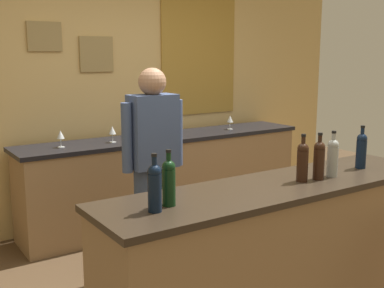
# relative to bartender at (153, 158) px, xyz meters

# --- Properties ---
(back_wall) EXTENTS (6.00, 0.09, 2.80)m
(back_wall) POSITION_rel_bartender_xyz_m (0.34, 1.38, 0.48)
(back_wall) COLOR tan
(back_wall) RESTS_ON ground_plane
(bar_counter) EXTENTS (2.44, 0.60, 0.92)m
(bar_counter) POSITION_rel_bartender_xyz_m (0.32, -1.05, -0.47)
(bar_counter) COLOR olive
(bar_counter) RESTS_ON ground_plane
(side_counter) EXTENTS (3.08, 0.56, 0.90)m
(side_counter) POSITION_rel_bartender_xyz_m (0.72, 1.00, -0.48)
(side_counter) COLOR olive
(side_counter) RESTS_ON ground_plane
(bartender) EXTENTS (0.52, 0.21, 1.62)m
(bartender) POSITION_rel_bartender_xyz_m (0.00, 0.00, 0.00)
(bartender) COLOR #384766
(bartender) RESTS_ON ground_plane
(wine_bottle_a) EXTENTS (0.07, 0.07, 0.31)m
(wine_bottle_a) POSITION_rel_bartender_xyz_m (-0.60, -1.09, 0.12)
(wine_bottle_a) COLOR black
(wine_bottle_a) RESTS_ON bar_counter
(wine_bottle_b) EXTENTS (0.07, 0.07, 0.31)m
(wine_bottle_b) POSITION_rel_bartender_xyz_m (-0.49, -1.05, 0.12)
(wine_bottle_b) COLOR black
(wine_bottle_b) RESTS_ON bar_counter
(wine_bottle_c) EXTENTS (0.07, 0.07, 0.31)m
(wine_bottle_c) POSITION_rel_bartender_xyz_m (0.47, -1.09, 0.12)
(wine_bottle_c) COLOR black
(wine_bottle_c) RESTS_ON bar_counter
(wine_bottle_d) EXTENTS (0.07, 0.07, 0.31)m
(wine_bottle_d) POSITION_rel_bartender_xyz_m (0.60, -1.11, 0.12)
(wine_bottle_d) COLOR black
(wine_bottle_d) RESTS_ON bar_counter
(wine_bottle_e) EXTENTS (0.07, 0.07, 0.31)m
(wine_bottle_e) POSITION_rel_bartender_xyz_m (0.73, -1.11, 0.12)
(wine_bottle_e) COLOR #999E99
(wine_bottle_e) RESTS_ON bar_counter
(wine_bottle_f) EXTENTS (0.07, 0.07, 0.31)m
(wine_bottle_f) POSITION_rel_bartender_xyz_m (1.09, -1.06, 0.12)
(wine_bottle_f) COLOR black
(wine_bottle_f) RESTS_ON bar_counter
(wine_glass_a) EXTENTS (0.07, 0.07, 0.16)m
(wine_glass_a) POSITION_rel_bartender_xyz_m (-0.39, 0.98, 0.07)
(wine_glass_a) COLOR silver
(wine_glass_a) RESTS_ON side_counter
(wine_glass_b) EXTENTS (0.07, 0.07, 0.16)m
(wine_glass_b) POSITION_rel_bartender_xyz_m (0.09, 0.95, 0.07)
(wine_glass_b) COLOR silver
(wine_glass_b) RESTS_ON side_counter
(wine_glass_c) EXTENTS (0.07, 0.07, 0.16)m
(wine_glass_c) POSITION_rel_bartender_xyz_m (0.80, 0.94, 0.07)
(wine_glass_c) COLOR silver
(wine_glass_c) RESTS_ON side_counter
(wine_glass_d) EXTENTS (0.07, 0.07, 0.16)m
(wine_glass_d) POSITION_rel_bartender_xyz_m (1.51, 0.97, 0.07)
(wine_glass_d) COLOR silver
(wine_glass_d) RESTS_ON side_counter
(coffee_mug) EXTENTS (0.12, 0.08, 0.09)m
(coffee_mug) POSITION_rel_bartender_xyz_m (0.49, 0.98, 0.01)
(coffee_mug) COLOR #B2332D
(coffee_mug) RESTS_ON side_counter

